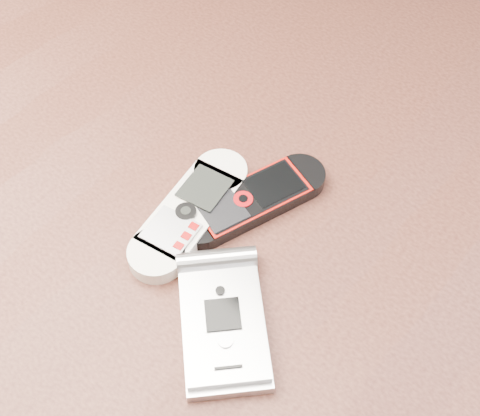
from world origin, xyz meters
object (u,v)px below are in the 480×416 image
(motorola_razr, at_px, (223,323))
(nokia_white, at_px, (190,212))
(table, at_px, (236,277))
(nokia_black_red, at_px, (252,200))

(motorola_razr, bearing_deg, nokia_white, 99.68)
(table, height_order, motorola_razr, motorola_razr)
(table, relative_size, nokia_black_red, 8.85)
(table, xyz_separation_m, motorola_razr, (0.06, -0.08, 0.11))
(table, relative_size, motorola_razr, 10.34)
(nokia_white, relative_size, motorola_razr, 1.18)
(motorola_razr, bearing_deg, table, 79.20)
(table, relative_size, nokia_white, 8.80)
(nokia_white, height_order, nokia_black_red, nokia_white)
(nokia_white, bearing_deg, nokia_black_red, 45.75)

